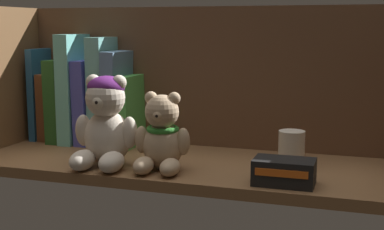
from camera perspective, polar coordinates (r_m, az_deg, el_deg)
name	(u,v)px	position (r cm, az deg, el deg)	size (l,w,h in cm)	color
shelf_board	(189,167)	(104.40, -0.30, -5.46)	(83.24, 28.45, 2.00)	brown
shelf_back_panel	(211,82)	(115.73, 2.02, 3.46)	(85.64, 1.20, 31.71)	brown
book_0	(43,94)	(129.65, -15.38, 2.18)	(1.61, 10.29, 20.62)	#24598B
book_1	(53,106)	(128.59, -14.35, 0.92)	(2.94, 9.72, 15.07)	brown
book_2	(66,100)	(126.63, -13.11, 1.59)	(3.05, 13.71, 18.33)	#265C25
book_3	(79,88)	(124.54, -11.79, 2.80)	(3.24, 14.63, 23.91)	#72D0C5
book_4	(93,101)	(123.24, -10.39, 1.47)	(2.85, 13.79, 18.34)	#4D51C2
book_5	(106,90)	(121.34, -8.99, 2.58)	(3.39, 12.51, 23.31)	#7AC8BF
book_6	(121,98)	(119.94, -7.45, 1.83)	(3.07, 14.80, 20.38)	#5A7FA1
book_7	(135,110)	(118.97, -6.05, 0.54)	(2.63, 14.80, 15.23)	#56BF54
teddy_bear_larger	(105,123)	(100.94, -9.08, -0.85)	(12.33, 12.54, 16.88)	beige
teddy_bear_smaller	(162,137)	(97.03, -3.20, -2.34)	(10.38, 10.60, 14.13)	tan
pillar_candle	(291,148)	(102.30, 10.40, -3.45)	(4.86, 4.86, 6.56)	silver
small_product_box	(284,172)	(90.25, 9.64, -5.90)	(9.90, 6.17, 4.23)	black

